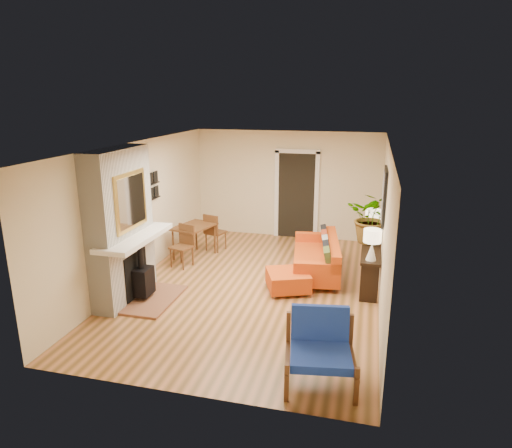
% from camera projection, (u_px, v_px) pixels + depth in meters
% --- Properties ---
extents(room_shell, '(6.50, 6.50, 6.50)m').
position_uv_depth(room_shell, '(308.00, 194.00, 10.42)').
color(room_shell, '#C57D4B').
rests_on(room_shell, ground).
extents(fireplace, '(1.09, 1.68, 2.60)m').
position_uv_depth(fireplace, '(123.00, 230.00, 7.65)').
color(fireplace, white).
rests_on(fireplace, ground).
extents(sofa, '(1.12, 2.07, 0.78)m').
position_uv_depth(sofa, '(320.00, 257.00, 8.97)').
color(sofa, silver).
rests_on(sofa, ground).
extents(ottoman, '(0.94, 0.94, 0.36)m').
position_uv_depth(ottoman, '(288.00, 280.00, 8.21)').
color(ottoman, silver).
rests_on(ottoman, ground).
extents(blue_chair, '(0.97, 0.95, 0.89)m').
position_uv_depth(blue_chair, '(320.00, 344.00, 5.60)').
color(blue_chair, brown).
rests_on(blue_chair, ground).
extents(dining_table, '(0.99, 1.64, 0.86)m').
position_uv_depth(dining_table, '(197.00, 232.00, 9.81)').
color(dining_table, brown).
rests_on(dining_table, ground).
extents(console_table, '(0.34, 1.85, 0.72)m').
position_uv_depth(console_table, '(371.00, 254.00, 8.45)').
color(console_table, black).
rests_on(console_table, ground).
extents(lamp_near, '(0.30, 0.30, 0.54)m').
position_uv_depth(lamp_near, '(372.00, 241.00, 7.64)').
color(lamp_near, white).
rests_on(lamp_near, console_table).
extents(lamp_far, '(0.30, 0.30, 0.54)m').
position_uv_depth(lamp_far, '(373.00, 220.00, 8.94)').
color(lamp_far, white).
rests_on(lamp_far, console_table).
extents(houseplant, '(1.05, 0.96, 0.99)m').
position_uv_depth(houseplant, '(373.00, 217.00, 8.50)').
color(houseplant, '#1E5919').
rests_on(houseplant, console_table).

